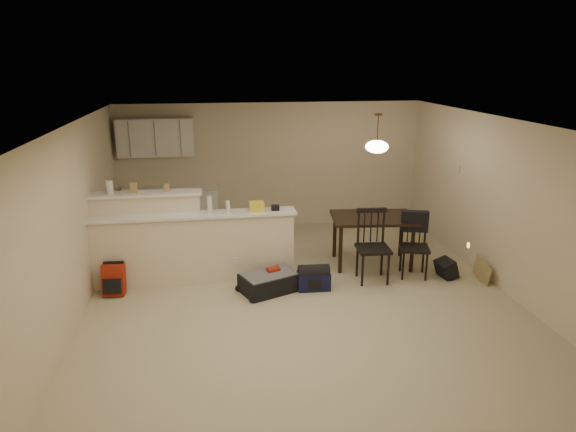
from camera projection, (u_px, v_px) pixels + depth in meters
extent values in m
plane|color=#C1B694|center=(302.00, 300.00, 7.33)|extent=(7.00, 7.00, 0.00)
plane|color=white|center=(304.00, 124.00, 6.60)|extent=(7.00, 7.00, 0.00)
cube|color=beige|center=(272.00, 166.00, 10.27)|extent=(6.00, 0.02, 2.50)
cube|color=beige|center=(392.00, 358.00, 3.65)|extent=(6.00, 0.02, 2.50)
cube|color=beige|center=(71.00, 227.00, 6.52)|extent=(0.02, 7.00, 2.50)
cube|color=beige|center=(507.00, 207.00, 7.40)|extent=(0.02, 7.00, 2.50)
cube|color=beige|center=(195.00, 249.00, 7.80)|extent=(3.00, 0.28, 1.05)
cube|color=white|center=(193.00, 215.00, 7.64)|extent=(3.08, 0.38, 0.04)
cube|color=beige|center=(149.00, 238.00, 7.87)|extent=(1.60, 0.24, 1.35)
cube|color=white|center=(145.00, 194.00, 7.66)|extent=(1.68, 0.34, 0.04)
cube|color=white|center=(156.00, 137.00, 9.59)|extent=(1.40, 0.34, 0.70)
cube|color=white|center=(171.00, 213.00, 9.92)|extent=(1.80, 0.60, 0.90)
cube|color=beige|center=(458.00, 169.00, 8.79)|extent=(0.02, 0.12, 0.12)
cylinder|color=silver|center=(110.00, 187.00, 7.56)|extent=(0.10, 0.10, 0.20)
cube|color=#A08853|center=(134.00, 188.00, 7.61)|extent=(0.10, 0.07, 0.16)
cube|color=#A08853|center=(167.00, 188.00, 7.69)|extent=(0.08, 0.06, 0.12)
cylinder|color=silver|center=(210.00, 205.00, 7.64)|extent=(0.07, 0.07, 0.26)
cylinder|color=silver|center=(228.00, 206.00, 7.69)|extent=(0.06, 0.06, 0.18)
cube|color=#A08853|center=(257.00, 207.00, 7.76)|extent=(0.22, 0.18, 0.14)
cube|color=#A08853|center=(275.00, 208.00, 7.81)|extent=(0.12, 0.10, 0.08)
cube|color=black|center=(373.00, 218.00, 8.39)|extent=(1.42, 1.03, 0.04)
cylinder|color=black|center=(340.00, 250.00, 8.15)|extent=(0.06, 0.06, 0.79)
cylinder|color=black|center=(412.00, 249.00, 8.20)|extent=(0.06, 0.06, 0.79)
cylinder|color=black|center=(335.00, 235.00, 8.83)|extent=(0.06, 0.06, 0.79)
cylinder|color=black|center=(401.00, 234.00, 8.88)|extent=(0.06, 0.06, 0.79)
cylinder|color=brown|center=(378.00, 129.00, 7.97)|extent=(0.02, 0.02, 0.50)
cylinder|color=brown|center=(379.00, 114.00, 7.90)|extent=(0.12, 0.12, 0.03)
ellipsoid|color=white|center=(377.00, 147.00, 8.05)|extent=(0.36, 0.36, 0.20)
cube|color=black|center=(269.00, 283.00, 7.57)|extent=(0.93, 0.78, 0.27)
cube|color=#A62412|center=(114.00, 280.00, 7.44)|extent=(0.32, 0.21, 0.46)
cube|color=#111538|center=(314.00, 281.00, 7.65)|extent=(0.49, 0.29, 0.26)
cube|color=black|center=(446.00, 269.00, 8.06)|extent=(0.26, 0.34, 0.28)
cube|color=#A08853|center=(482.00, 271.00, 7.89)|extent=(0.03, 0.45, 0.34)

